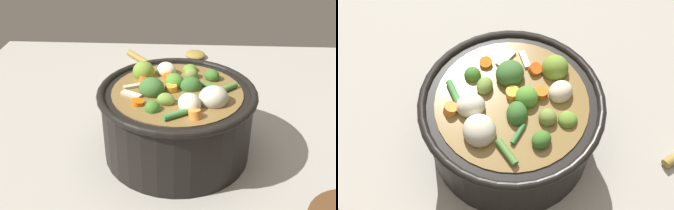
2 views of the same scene
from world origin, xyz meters
The scene contains 3 objects.
ground_plane centered at (0.00, 0.00, 0.00)m, with size 1.10×1.10×0.00m, color #9E998E.
cooking_pot centered at (0.00, 0.00, 0.07)m, with size 0.28×0.28×0.16m.
wooden_spoon centered at (-0.40, -0.02, 0.01)m, with size 0.24×0.24×0.02m.
Camera 1 is at (0.61, 0.02, 0.45)m, focal length 42.39 mm.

